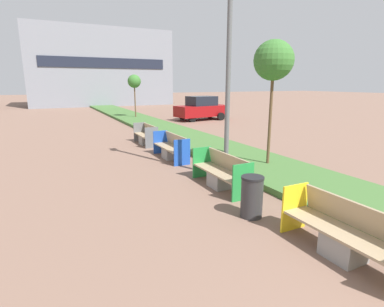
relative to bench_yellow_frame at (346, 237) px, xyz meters
The scene contains 11 objects.
planter_grass_strip 8.62m from the bench_yellow_frame, 74.79° to the left, with size 2.80×120.00×0.18m.
building_backdrop 40.32m from the bench_yellow_frame, 85.62° to the left, with size 17.72×8.40×9.58m.
bench_yellow_frame is the anchor object (origin of this frame).
bench_green_frame 3.90m from the bench_yellow_frame, 90.02° to the left, with size 0.65×2.18×0.94m.
bench_blue_frame 7.53m from the bench_yellow_frame, 90.01° to the left, with size 0.65×2.20×0.94m.
bench_grey_frame 10.66m from the bench_yellow_frame, 90.03° to the left, with size 0.65×1.90×0.94m.
litter_bin 2.02m from the bench_yellow_frame, 101.96° to the left, with size 0.49×0.49×0.91m.
street_lamp_post 6.06m from the bench_yellow_frame, 82.48° to the left, with size 0.24×0.44×7.74m.
sapling_tree_near 6.28m from the bench_yellow_frame, 63.20° to the left, with size 1.27×1.27×4.19m.
sapling_tree_far 21.40m from the bench_yellow_frame, 83.38° to the left, with size 1.04×1.04×3.53m.
parked_car_distant 19.46m from the bench_yellow_frame, 68.99° to the left, with size 4.39×2.27×1.86m.
Camera 1 is at (-3.32, 0.80, 2.84)m, focal length 28.00 mm.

